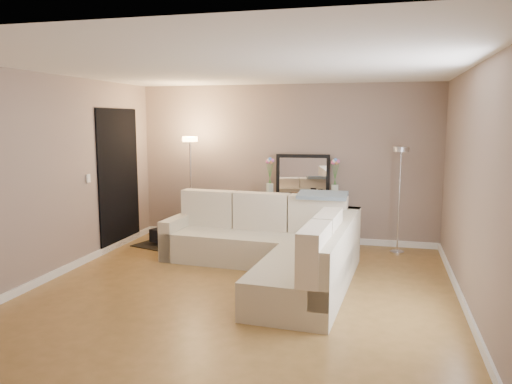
% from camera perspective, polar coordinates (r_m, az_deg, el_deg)
% --- Properties ---
extents(floor, '(5.00, 5.50, 0.01)m').
position_cam_1_polar(floor, '(5.97, -1.94, -11.64)').
color(floor, olive).
rests_on(floor, ground).
extents(ceiling, '(5.00, 5.50, 0.01)m').
position_cam_1_polar(ceiling, '(5.64, -2.07, 14.12)').
color(ceiling, white).
rests_on(ceiling, ground).
extents(wall_back, '(5.00, 0.02, 2.60)m').
position_cam_1_polar(wall_back, '(8.33, 3.34, 3.26)').
color(wall_back, gray).
rests_on(wall_back, ground).
extents(wall_front, '(5.00, 0.02, 2.60)m').
position_cam_1_polar(wall_front, '(3.15, -16.30, -5.51)').
color(wall_front, gray).
rests_on(wall_front, ground).
extents(wall_left, '(0.02, 5.50, 2.60)m').
position_cam_1_polar(wall_left, '(6.80, -22.74, 1.48)').
color(wall_left, gray).
rests_on(wall_left, ground).
extents(wall_right, '(0.02, 5.50, 2.60)m').
position_cam_1_polar(wall_right, '(5.52, 23.89, -0.05)').
color(wall_right, gray).
rests_on(wall_right, ground).
extents(baseboard_back, '(5.00, 0.03, 0.10)m').
position_cam_1_polar(baseboard_back, '(8.51, 3.24, -5.17)').
color(baseboard_back, white).
rests_on(baseboard_back, ground).
extents(baseboard_left, '(0.03, 5.50, 0.10)m').
position_cam_1_polar(baseboard_left, '(7.04, -22.00, -8.68)').
color(baseboard_left, white).
rests_on(baseboard_left, ground).
extents(baseboard_right, '(0.03, 5.50, 0.10)m').
position_cam_1_polar(baseboard_right, '(5.81, 22.90, -12.32)').
color(baseboard_right, white).
rests_on(baseboard_right, ground).
extents(doorway, '(0.02, 1.20, 2.20)m').
position_cam_1_polar(doorway, '(8.22, -15.38, 1.50)').
color(doorway, black).
rests_on(doorway, ground).
extents(switch_plate, '(0.02, 0.08, 0.12)m').
position_cam_1_polar(switch_plate, '(7.49, -18.62, 1.49)').
color(switch_plate, white).
rests_on(switch_plate, ground).
extents(sectional_sofa, '(2.79, 2.79, 0.97)m').
position_cam_1_polar(sectional_sofa, '(6.68, 2.31, -6.21)').
color(sectional_sofa, beige).
rests_on(sectional_sofa, floor).
extents(throw_blanket, '(0.70, 0.41, 0.09)m').
position_cam_1_polar(throw_blanket, '(7.10, 7.61, -0.36)').
color(throw_blanket, gray).
rests_on(throw_blanket, sectional_sofa).
extents(console_table, '(1.26, 0.45, 0.76)m').
position_cam_1_polar(console_table, '(8.14, 4.68, -3.08)').
color(console_table, black).
rests_on(console_table, floor).
extents(leaning_mirror, '(0.87, 0.12, 0.68)m').
position_cam_1_polar(leaning_mirror, '(8.18, 5.37, 1.92)').
color(leaning_mirror, black).
rests_on(leaning_mirror, console_table).
extents(table_decor, '(0.53, 0.13, 0.12)m').
position_cam_1_polar(table_decor, '(8.03, 5.23, -0.49)').
color(table_decor, orange).
rests_on(table_decor, console_table).
extents(flower_vase_left, '(0.15, 0.12, 0.65)m').
position_cam_1_polar(flower_vase_left, '(8.08, 1.59, 1.34)').
color(flower_vase_left, silver).
rests_on(flower_vase_left, console_table).
extents(flower_vase_right, '(0.15, 0.12, 0.65)m').
position_cam_1_polar(flower_vase_right, '(8.01, 9.02, 1.19)').
color(flower_vase_right, silver).
rests_on(flower_vase_right, console_table).
extents(floor_lamp_lit, '(0.31, 0.31, 1.75)m').
position_cam_1_polar(floor_lamp_lit, '(8.24, -7.49, 2.70)').
color(floor_lamp_lit, silver).
rests_on(floor_lamp_lit, floor).
extents(floor_lamp_unlit, '(0.24, 0.24, 1.62)m').
position_cam_1_polar(floor_lamp_unlit, '(7.80, 16.13, 1.47)').
color(floor_lamp_unlit, silver).
rests_on(floor_lamp_unlit, floor).
extents(charcoal_rug, '(1.34, 1.15, 0.02)m').
position_cam_1_polar(charcoal_rug, '(8.26, -9.30, -5.98)').
color(charcoal_rug, black).
rests_on(charcoal_rug, floor).
extents(black_bag, '(0.38, 0.31, 0.21)m').
position_cam_1_polar(black_bag, '(8.27, -10.76, -4.90)').
color(black_bag, black).
rests_on(black_bag, charcoal_rug).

